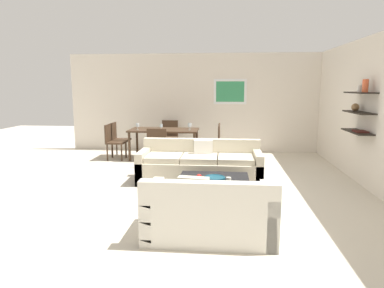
{
  "coord_description": "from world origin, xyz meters",
  "views": [
    {
      "loc": [
        0.47,
        -6.08,
        1.82
      ],
      "look_at": [
        -0.13,
        0.2,
        0.75
      ],
      "focal_mm": 32.13,
      "sensor_mm": 36.0,
      "label": 1
    }
  ],
  "objects_px": {
    "candle_jar": "(229,180)",
    "dining_chair_foot": "(158,145)",
    "wine_glass_right_near": "(189,125)",
    "loveseat_white": "(209,213)",
    "dining_chair_head": "(169,134)",
    "dining_chair_left_far": "(118,137)",
    "apple_on_coffee_table": "(199,177)",
    "wine_glass_foot": "(161,126)",
    "wine_glass_right_far": "(190,125)",
    "dining_chair_right_near": "(214,141)",
    "sofa_beige": "(200,166)",
    "decorative_bowl": "(215,179)",
    "dining_table": "(164,132)",
    "coffee_table": "(213,192)",
    "wine_glass_left_near": "(138,125)",
    "dining_chair_right_far": "(215,138)",
    "dining_chair_left_near": "(113,139)"
  },
  "relations": [
    {
      "from": "apple_on_coffee_table",
      "to": "dining_chair_left_far",
      "type": "bearing_deg",
      "value": 124.72
    },
    {
      "from": "sofa_beige",
      "to": "coffee_table",
      "type": "relative_size",
      "value": 2.1
    },
    {
      "from": "dining_chair_right_far",
      "to": "dining_chair_left_near",
      "type": "relative_size",
      "value": 1.0
    },
    {
      "from": "loveseat_white",
      "to": "wine_glass_right_far",
      "type": "height_order",
      "value": "wine_glass_right_far"
    },
    {
      "from": "loveseat_white",
      "to": "dining_chair_left_near",
      "type": "bearing_deg",
      "value": 121.45
    },
    {
      "from": "sofa_beige",
      "to": "wine_glass_right_far",
      "type": "relative_size",
      "value": 16.33
    },
    {
      "from": "loveseat_white",
      "to": "dining_chair_foot",
      "type": "bearing_deg",
      "value": 110.37
    },
    {
      "from": "dining_table",
      "to": "wine_glass_foot",
      "type": "relative_size",
      "value": 10.01
    },
    {
      "from": "sofa_beige",
      "to": "dining_chair_left_far",
      "type": "height_order",
      "value": "dining_chair_left_far"
    },
    {
      "from": "dining_chair_foot",
      "to": "wine_glass_right_near",
      "type": "bearing_deg",
      "value": 48.6
    },
    {
      "from": "dining_chair_left_far",
      "to": "wine_glass_right_near",
      "type": "height_order",
      "value": "wine_glass_right_near"
    },
    {
      "from": "dining_chair_right_far",
      "to": "wine_glass_right_far",
      "type": "xyz_separation_m",
      "value": [
        -0.61,
        -0.09,
        0.34
      ]
    },
    {
      "from": "dining_table",
      "to": "wine_glass_left_near",
      "type": "xyz_separation_m",
      "value": [
        -0.65,
        -0.11,
        0.18
      ]
    },
    {
      "from": "dining_chair_right_far",
      "to": "dining_chair_foot",
      "type": "height_order",
      "value": "same"
    },
    {
      "from": "sofa_beige",
      "to": "wine_glass_right_far",
      "type": "bearing_deg",
      "value": 100.85
    },
    {
      "from": "sofa_beige",
      "to": "dining_chair_right_far",
      "type": "bearing_deg",
      "value": 84.54
    },
    {
      "from": "apple_on_coffee_table",
      "to": "wine_glass_foot",
      "type": "bearing_deg",
      "value": 111.35
    },
    {
      "from": "dining_table",
      "to": "dining_chair_left_far",
      "type": "bearing_deg",
      "value": 171.23
    },
    {
      "from": "loveseat_white",
      "to": "sofa_beige",
      "type": "bearing_deg",
      "value": 96.75
    },
    {
      "from": "coffee_table",
      "to": "wine_glass_right_near",
      "type": "distance_m",
      "value": 3.29
    },
    {
      "from": "dining_chair_foot",
      "to": "dining_chair_left_far",
      "type": "height_order",
      "value": "same"
    },
    {
      "from": "decorative_bowl",
      "to": "dining_chair_right_far",
      "type": "bearing_deg",
      "value": 91.8
    },
    {
      "from": "dining_chair_left_far",
      "to": "wine_glass_foot",
      "type": "height_order",
      "value": "wine_glass_foot"
    },
    {
      "from": "apple_on_coffee_table",
      "to": "dining_chair_foot",
      "type": "bearing_deg",
      "value": 115.02
    },
    {
      "from": "coffee_table",
      "to": "decorative_bowl",
      "type": "relative_size",
      "value": 3.43
    },
    {
      "from": "loveseat_white",
      "to": "wine_glass_foot",
      "type": "height_order",
      "value": "wine_glass_foot"
    },
    {
      "from": "candle_jar",
      "to": "wine_glass_right_far",
      "type": "xyz_separation_m",
      "value": [
        -0.93,
        3.47,
        0.43
      ]
    },
    {
      "from": "wine_glass_left_near",
      "to": "wine_glass_right_far",
      "type": "distance_m",
      "value": 1.31
    },
    {
      "from": "loveseat_white",
      "to": "dining_table",
      "type": "height_order",
      "value": "loveseat_white"
    },
    {
      "from": "sofa_beige",
      "to": "wine_glass_foot",
      "type": "bearing_deg",
      "value": 122.75
    },
    {
      "from": "coffee_table",
      "to": "dining_chair_head",
      "type": "height_order",
      "value": "dining_chair_head"
    },
    {
      "from": "candle_jar",
      "to": "coffee_table",
      "type": "bearing_deg",
      "value": 153.15
    },
    {
      "from": "wine_glass_right_far",
      "to": "sofa_beige",
      "type": "bearing_deg",
      "value": -79.15
    },
    {
      "from": "decorative_bowl",
      "to": "dining_chair_left_far",
      "type": "height_order",
      "value": "dining_chair_left_far"
    },
    {
      "from": "sofa_beige",
      "to": "loveseat_white",
      "type": "bearing_deg",
      "value": -83.25
    },
    {
      "from": "dining_chair_foot",
      "to": "dining_chair_right_near",
      "type": "relative_size",
      "value": 1.0
    },
    {
      "from": "dining_chair_left_far",
      "to": "dining_chair_head",
      "type": "height_order",
      "value": "same"
    },
    {
      "from": "wine_glass_left_near",
      "to": "wine_glass_right_far",
      "type": "relative_size",
      "value": 1.08
    },
    {
      "from": "dining_chair_head",
      "to": "wine_glass_right_near",
      "type": "distance_m",
      "value": 1.2
    },
    {
      "from": "candle_jar",
      "to": "dining_chair_right_near",
      "type": "relative_size",
      "value": 0.09
    },
    {
      "from": "dining_chair_left_far",
      "to": "wine_glass_right_far",
      "type": "xyz_separation_m",
      "value": [
        1.91,
        -0.09,
        0.34
      ]
    },
    {
      "from": "candle_jar",
      "to": "dining_chair_foot",
      "type": "xyz_separation_m",
      "value": [
        -1.58,
        2.53,
        0.09
      ]
    },
    {
      "from": "dining_chair_head",
      "to": "wine_glass_foot",
      "type": "bearing_deg",
      "value": -90.0
    },
    {
      "from": "loveseat_white",
      "to": "dining_chair_head",
      "type": "bearing_deg",
      "value": 104.22
    },
    {
      "from": "sofa_beige",
      "to": "wine_glass_foot",
      "type": "relative_size",
      "value": 13.59
    },
    {
      "from": "candle_jar",
      "to": "dining_chair_right_near",
      "type": "bearing_deg",
      "value": 95.75
    },
    {
      "from": "coffee_table",
      "to": "wine_glass_right_far",
      "type": "xyz_separation_m",
      "value": [
        -0.7,
        3.36,
        0.66
      ]
    },
    {
      "from": "wine_glass_left_near",
      "to": "wine_glass_foot",
      "type": "xyz_separation_m",
      "value": [
        0.65,
        -0.27,
        0.02
      ]
    },
    {
      "from": "decorative_bowl",
      "to": "dining_chair_head",
      "type": "bearing_deg",
      "value": 108.3
    },
    {
      "from": "dining_chair_foot",
      "to": "apple_on_coffee_table",
      "type": "bearing_deg",
      "value": -64.98
    }
  ]
}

